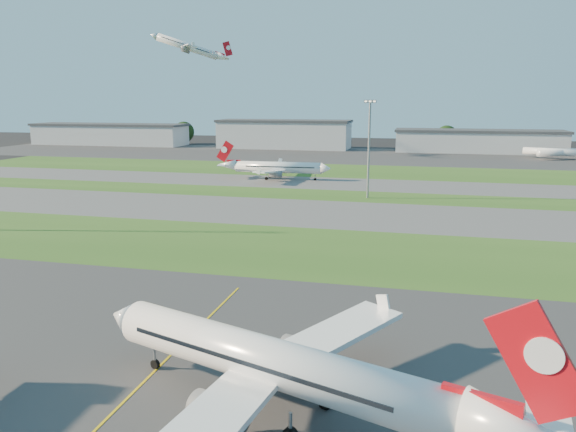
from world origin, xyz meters
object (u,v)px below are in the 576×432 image
(airliner_parked, at_px, (275,364))
(mini_jet_near, at_px, (564,152))
(airliner_taxiing, at_px, (277,168))
(light_mast_centre, at_px, (369,142))
(mini_jet_far, at_px, (555,152))

(airliner_parked, distance_m, mini_jet_near, 237.48)
(airliner_taxiing, distance_m, light_mast_centre, 45.18)
(mini_jet_near, bearing_deg, airliner_parked, -136.43)
(airliner_taxiing, bearing_deg, mini_jet_far, -140.01)
(airliner_parked, bearing_deg, light_mast_centre, 111.11)
(airliner_taxiing, distance_m, mini_jet_near, 139.56)
(airliner_taxiing, xyz_separation_m, mini_jet_near, (106.36, 90.36, -0.62))
(mini_jet_near, height_order, mini_jet_far, same)
(mini_jet_far, bearing_deg, light_mast_centre, -101.63)
(airliner_taxiing, height_order, light_mast_centre, light_mast_centre)
(airliner_parked, height_order, airliner_taxiing, airliner_parked)
(airliner_taxiing, height_order, mini_jet_far, airliner_taxiing)
(mini_jet_near, bearing_deg, light_mast_centre, -150.81)
(mini_jet_near, distance_m, light_mast_centre, 140.82)
(airliner_taxiing, height_order, mini_jet_near, airliner_taxiing)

